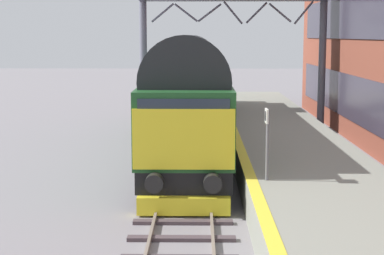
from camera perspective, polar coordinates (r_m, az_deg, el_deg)
The scene contains 6 objects.
ground_plane at distance 19.44m, azimuth -0.53°, elevation -5.46°, with size 140.00×140.00×0.00m, color gray.
track_main at distance 19.43m, azimuth -0.53°, elevation -5.31°, with size 2.50×60.00×0.15m.
station_platform at distance 19.59m, azimuth 10.08°, elevation -3.99°, with size 4.00×44.00×1.01m.
diesel_locomotive at distance 25.47m, azimuth -0.21°, elevation 3.52°, with size 2.74×19.59×4.68m.
platform_number_sign at distance 15.86m, azimuth 6.88°, elevation -0.48°, with size 0.10×0.44×1.83m.
overhead_footbridge at distance 31.25m, azimuth 3.79°, elevation 11.04°, with size 9.30×2.00×6.87m.
Camera 1 is at (0.42, -18.87, 4.67)m, focal length 58.29 mm.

